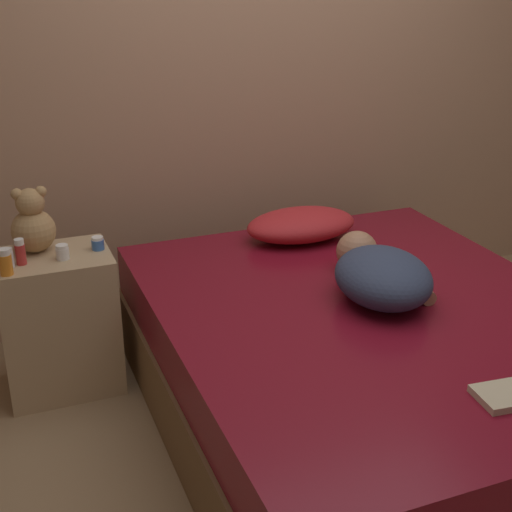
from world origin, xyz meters
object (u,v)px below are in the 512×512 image
Objects in this scene: bottle_clear at (9,258)px; bottle_blue at (98,243)px; person_lying at (380,274)px; bottle_white at (62,252)px; bottle_orange at (5,262)px; teddy_bear at (33,224)px; book at (511,395)px; bottle_red at (20,252)px; pillow at (301,225)px.

bottle_clear is 1.45× the size of bottle_blue.
person_lying is 10.32× the size of bottle_white.
bottle_clear is at bearing 77.08° from bottle_orange.
teddy_bear reaches higher than person_lying.
bottle_white reaches higher than book.
teddy_bear is at bearing 158.82° from person_lying.
book is at bearing -55.23° from bottle_blue.
bottle_orange is 1.92m from book.
teddy_bear is 2.61× the size of bottle_orange.
bottle_blue is at bearing 8.57° from bottle_red.
bottle_red is at bearing 164.46° from person_lying.
teddy_bear reaches higher than bottle_red.
bottle_orange reaches higher than bottle_blue.
book is at bearing -43.40° from bottle_orange.
bottle_red is at bearing -118.68° from teddy_bear.
bottle_orange and bottle_red have the same top height.
bottle_white is at bearing -160.64° from bottle_blue.
person_lying reaches higher than book.
bottle_white is (-1.15, 0.62, 0.03)m from person_lying.
teddy_bear reaches higher than bottle_clear.
pillow is at bearing 6.74° from bottle_orange.
book is (1.16, -1.40, -0.12)m from bottle_white.
teddy_bear is 0.20m from bottle_clear.
bottle_white is 0.24m from bottle_orange.
bottle_clear is at bearing -176.25° from pillow.
bottle_clear is (-1.34, -0.09, 0.07)m from pillow.
bottle_white is 1.82m from book.
book is at bearing -46.59° from bottle_red.
bottle_white is at bearing 19.78° from bottle_orange.
bottle_blue is at bearing 9.92° from bottle_clear.
bottle_orange is at bearing -173.26° from pillow.
bottle_blue is 0.41m from bottle_orange.
pillow is at bearing 91.28° from book.
pillow is 0.98m from bottle_blue.
bottle_red is at bearing 54.43° from bottle_orange.
bottle_blue is 0.24× the size of book.
bottle_clear is at bearing -129.16° from teddy_bear.
bottle_clear is 0.21m from bottle_white.
person_lying is at bearing -31.03° from teddy_bear.
bottle_white is 0.16m from bottle_blue.
bottle_clear is 0.37m from bottle_blue.
bottle_clear is 1.31× the size of bottle_white.
bottle_clear is at bearing 134.72° from book.
pillow is 1.37m from bottle_orange.
pillow is 6.59× the size of bottle_clear.
bottle_clear reaches higher than book.
bottle_white is at bearing -2.23° from bottle_red.
teddy_bear is 0.16m from bottle_red.
person_lying is at bearing -88.32° from pillow.
bottle_orange reaches higher than bottle_clear.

